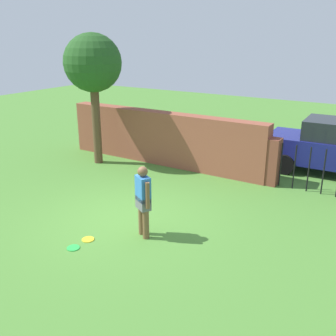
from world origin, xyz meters
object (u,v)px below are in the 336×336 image
Objects in this scene: tree at (93,65)px; frisbee_yellow at (88,239)px; person at (143,198)px; frisbee_green at (73,248)px.

tree reaches higher than frisbee_yellow.
tree is at bearing -8.31° from person.
tree reaches higher than person.
tree is 15.92× the size of frisbee_yellow.
person reaches higher than frisbee_yellow.
frisbee_yellow is (3.41, -4.25, -3.29)m from tree.
frisbee_green is (-0.02, -0.43, 0.00)m from frisbee_yellow.
tree reaches higher than frisbee_green.
frisbee_yellow is at bearing 87.37° from frisbee_green.
frisbee_green is at bearing -54.03° from tree.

